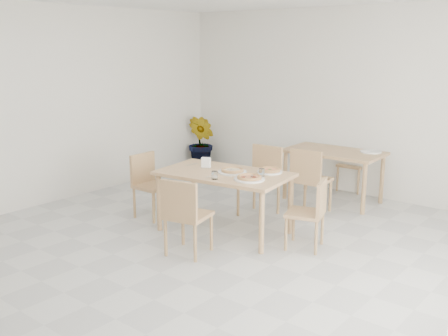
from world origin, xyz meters
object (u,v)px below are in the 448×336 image
Objects in this scene: pizza_mushroom at (232,170)px; chair_north at (262,175)px; plate_pepperoni at (249,179)px; tumbler_b at (262,172)px; napkin_holder at (206,163)px; plate_mushroom at (232,172)px; chair_back_n at (355,160)px; pizza_margherita at (270,170)px; main_table at (224,179)px; chair_west at (149,181)px; chair_east at (312,209)px; plate_empty at (371,152)px; tumbler_a at (214,175)px; plate_margherita at (270,172)px; pizza_pepperoni at (249,177)px; chair_back_s at (309,176)px; chair_south at (185,212)px; second_table at (334,157)px; potted_plant at (202,143)px.

chair_north is at bearing 100.54° from pizza_mushroom.
tumbler_b reaches higher than plate_pepperoni.
napkin_holder is at bearing -175.48° from pizza_mushroom.
chair_back_n reaches higher than plate_mushroom.
pizza_margherita is at bearing 41.04° from plate_mushroom.
main_table is 1.97× the size of chair_west.
chair_north is 0.94m from napkin_holder.
plate_empty is (-0.25, 2.04, 0.30)m from chair_east.
chair_west is 0.93m from napkin_holder.
tumbler_a reaches higher than chair_back_n.
plate_margherita is 0.44m from pizza_pepperoni.
plate_empty is (1.15, 2.23, -0.06)m from napkin_holder.
napkin_holder is 1.47m from chair_back_s.
pizza_mushroom is at bearing -138.96° from plate_margherita.
chair_south is 2.48× the size of plate_mushroom.
pizza_pepperoni reaches higher than plate_pepperoni.
chair_back_s is 1.09m from plate_empty.
plate_margherita is at bearing -0.75° from napkin_holder.
chair_back_n is (0.24, 3.12, -0.33)m from tumbler_a.
tumbler_b is (-0.64, -0.07, 0.33)m from chair_east.
chair_north is 1.22m from second_table.
napkin_holder is (-0.39, -0.03, 0.06)m from plate_mushroom.
plate_margherita is 1.95m from plate_empty.
plate_pepperoni is (0.30, 0.75, 0.26)m from chair_south.
plate_margherita is at bearing 92.87° from plate_pepperoni.
plate_empty reaches higher than second_table.
plate_mushroom is 1.28m from chair_back_s.
pizza_pepperoni is 2.15× the size of napkin_holder.
tumbler_a is (-0.30, -0.66, 0.04)m from plate_margherita.
chair_north reaches higher than pizza_pepperoni.
plate_empty is at bearing 37.91° from napkin_holder.
chair_north is 0.88m from pizza_mushroom.
pizza_pepperoni is at bearing -124.71° from chair_south.
plate_mushroom is at bearing 95.22° from tumbler_a.
plate_margherita is at bearing 92.87° from pizza_pepperoni.
chair_back_s reaches higher than pizza_margherita.
tumbler_b is (0.01, 0.23, 0.01)m from pizza_pepperoni.
plate_pepperoni is 1.17× the size of plate_empty.
napkin_holder is 0.10× the size of second_table.
chair_back_n is at bearing 91.58° from plate_margherita.
plate_pepperoni is at bearing -39.70° from potted_plant.
chair_south is 0.86× the size of potted_plant.
tumbler_b reaches higher than plate_margherita.
chair_north is 3.10× the size of plate_margherita.
chair_north is 10.28× the size of tumbler_b.
second_table is at bearing 91.96° from tumbler_b.
tumbler_a is (-0.30, -0.66, 0.01)m from pizza_margherita.
pizza_pepperoni is 0.40m from tumbler_a.
chair_north is (-0.07, 0.88, -0.14)m from main_table.
chair_east is (1.10, 0.21, -0.21)m from main_table.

